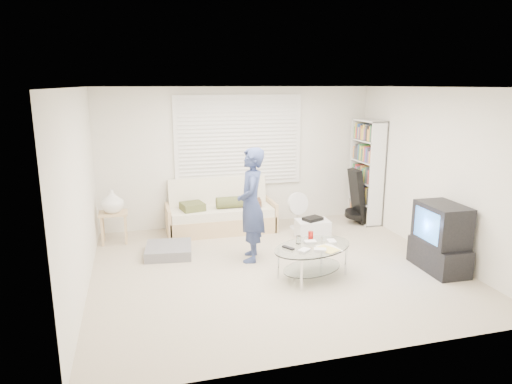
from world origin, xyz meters
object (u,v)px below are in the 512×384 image
object	(u,v)px
futon_sofa	(221,214)
tv_unit	(440,238)
bookshelf	(366,172)
coffee_table	(313,252)

from	to	relation	value
futon_sofa	tv_unit	bearing A→B (deg)	-43.84
futon_sofa	tv_unit	distance (m)	3.63
futon_sofa	bookshelf	distance (m)	2.82
futon_sofa	bookshelf	world-z (taller)	bookshelf
coffee_table	futon_sofa	bearing A→B (deg)	109.65
futon_sofa	tv_unit	world-z (taller)	tv_unit
tv_unit	bookshelf	bearing A→B (deg)	87.01
bookshelf	coffee_table	xyz separation A→B (m)	(-1.92, -2.17, -0.60)
coffee_table	bookshelf	bearing A→B (deg)	48.45
futon_sofa	tv_unit	size ratio (longest dim) A/B	1.99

